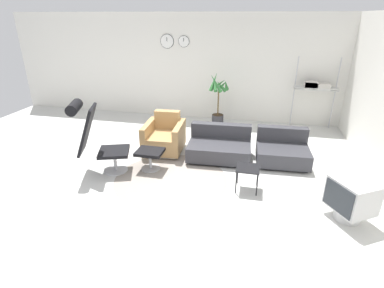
{
  "coord_description": "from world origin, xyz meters",
  "views": [
    {
      "loc": [
        1.14,
        -4.89,
        2.72
      ],
      "look_at": [
        0.04,
        0.01,
        0.55
      ],
      "focal_mm": 28.0,
      "sensor_mm": 36.0,
      "label": 1
    }
  ],
  "objects_px": {
    "couch_second": "(282,151)",
    "crt_television": "(351,198)",
    "shelf_unit": "(315,87)",
    "side_table": "(248,170)",
    "potted_plant": "(218,103)",
    "ottoman": "(150,155)",
    "lounge_chair": "(94,133)",
    "armchair_red": "(164,138)",
    "couch_low": "(219,147)"
  },
  "relations": [
    {
      "from": "couch_low",
      "to": "crt_television",
      "type": "relative_size",
      "value": 1.76
    },
    {
      "from": "couch_second",
      "to": "crt_television",
      "type": "bearing_deg",
      "value": 113.5
    },
    {
      "from": "ottoman",
      "to": "potted_plant",
      "type": "distance_m",
      "value": 2.85
    },
    {
      "from": "crt_television",
      "to": "shelf_unit",
      "type": "bearing_deg",
      "value": -31.08
    },
    {
      "from": "side_table",
      "to": "potted_plant",
      "type": "bearing_deg",
      "value": 107.13
    },
    {
      "from": "ottoman",
      "to": "couch_second",
      "type": "xyz_separation_m",
      "value": [
        2.46,
        0.88,
        -0.06
      ]
    },
    {
      "from": "shelf_unit",
      "to": "side_table",
      "type": "bearing_deg",
      "value": -112.78
    },
    {
      "from": "lounge_chair",
      "to": "shelf_unit",
      "type": "bearing_deg",
      "value": 109.67
    },
    {
      "from": "couch_low",
      "to": "couch_second",
      "type": "distance_m",
      "value": 1.25
    },
    {
      "from": "side_table",
      "to": "armchair_red",
      "type": "bearing_deg",
      "value": 146.63
    },
    {
      "from": "side_table",
      "to": "crt_television",
      "type": "xyz_separation_m",
      "value": [
        1.46,
        -0.5,
        -0.01
      ]
    },
    {
      "from": "couch_second",
      "to": "crt_television",
      "type": "height_order",
      "value": "couch_second"
    },
    {
      "from": "shelf_unit",
      "to": "armchair_red",
      "type": "bearing_deg",
      "value": -146.19
    },
    {
      "from": "ottoman",
      "to": "crt_television",
      "type": "distance_m",
      "value": 3.4
    },
    {
      "from": "couch_low",
      "to": "ottoman",
      "type": "bearing_deg",
      "value": 30.66
    },
    {
      "from": "armchair_red",
      "to": "couch_second",
      "type": "distance_m",
      "value": 2.44
    },
    {
      "from": "couch_low",
      "to": "shelf_unit",
      "type": "distance_m",
      "value": 3.15
    },
    {
      "from": "armchair_red",
      "to": "ottoman",
      "type": "bearing_deg",
      "value": 86.04
    },
    {
      "from": "ottoman",
      "to": "crt_television",
      "type": "bearing_deg",
      "value": -14.13
    },
    {
      "from": "couch_low",
      "to": "potted_plant",
      "type": "bearing_deg",
      "value": -83.5
    },
    {
      "from": "crt_television",
      "to": "shelf_unit",
      "type": "xyz_separation_m",
      "value": [
        -0.05,
        3.87,
        0.74
      ]
    },
    {
      "from": "side_table",
      "to": "crt_television",
      "type": "relative_size",
      "value": 0.56
    },
    {
      "from": "ottoman",
      "to": "potted_plant",
      "type": "bearing_deg",
      "value": 71.33
    },
    {
      "from": "shelf_unit",
      "to": "couch_second",
      "type": "bearing_deg",
      "value": -110.18
    },
    {
      "from": "armchair_red",
      "to": "crt_television",
      "type": "distance_m",
      "value": 3.7
    },
    {
      "from": "crt_television",
      "to": "potted_plant",
      "type": "xyz_separation_m",
      "value": [
        -2.39,
        3.51,
        0.27
      ]
    },
    {
      "from": "lounge_chair",
      "to": "ottoman",
      "type": "relative_size",
      "value": 2.74
    },
    {
      "from": "armchair_red",
      "to": "couch_second",
      "type": "height_order",
      "value": "armchair_red"
    },
    {
      "from": "lounge_chair",
      "to": "shelf_unit",
      "type": "distance_m",
      "value": 5.36
    },
    {
      "from": "couch_second",
      "to": "shelf_unit",
      "type": "height_order",
      "value": "shelf_unit"
    },
    {
      "from": "crt_television",
      "to": "potted_plant",
      "type": "relative_size",
      "value": 0.52
    },
    {
      "from": "potted_plant",
      "to": "crt_television",
      "type": "bearing_deg",
      "value": -55.73
    },
    {
      "from": "couch_second",
      "to": "potted_plant",
      "type": "distance_m",
      "value": 2.41
    },
    {
      "from": "potted_plant",
      "to": "shelf_unit",
      "type": "relative_size",
      "value": 0.78
    },
    {
      "from": "couch_second",
      "to": "side_table",
      "type": "bearing_deg",
      "value": 60.09
    },
    {
      "from": "ottoman",
      "to": "potted_plant",
      "type": "relative_size",
      "value": 0.36
    },
    {
      "from": "ottoman",
      "to": "armchair_red",
      "type": "relative_size",
      "value": 0.54
    },
    {
      "from": "potted_plant",
      "to": "ottoman",
      "type": "bearing_deg",
      "value": -108.67
    },
    {
      "from": "armchair_red",
      "to": "crt_television",
      "type": "xyz_separation_m",
      "value": [
        3.29,
        -1.7,
        0.06
      ]
    },
    {
      "from": "couch_low",
      "to": "shelf_unit",
      "type": "bearing_deg",
      "value": -135.05
    },
    {
      "from": "couch_low",
      "to": "side_table",
      "type": "bearing_deg",
      "value": 116.06
    },
    {
      "from": "couch_second",
      "to": "shelf_unit",
      "type": "xyz_separation_m",
      "value": [
        0.79,
        2.16,
        0.86
      ]
    },
    {
      "from": "crt_television",
      "to": "shelf_unit",
      "type": "distance_m",
      "value": 3.94
    },
    {
      "from": "lounge_chair",
      "to": "potted_plant",
      "type": "xyz_separation_m",
      "value": [
        1.82,
        3.0,
        -0.15
      ]
    },
    {
      "from": "couch_second",
      "to": "shelf_unit",
      "type": "bearing_deg",
      "value": -112.93
    },
    {
      "from": "ottoman",
      "to": "potted_plant",
      "type": "xyz_separation_m",
      "value": [
        0.91,
        2.68,
        0.33
      ]
    },
    {
      "from": "lounge_chair",
      "to": "shelf_unit",
      "type": "relative_size",
      "value": 0.76
    },
    {
      "from": "potted_plant",
      "to": "shelf_unit",
      "type": "xyz_separation_m",
      "value": [
        2.34,
        0.36,
        0.47
      ]
    },
    {
      "from": "ottoman",
      "to": "couch_second",
      "type": "distance_m",
      "value": 2.61
    },
    {
      "from": "armchair_red",
      "to": "lounge_chair",
      "type": "bearing_deg",
      "value": 48.76
    }
  ]
}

